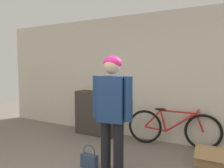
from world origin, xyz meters
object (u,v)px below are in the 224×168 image
at_px(person, 112,106).
at_px(banana, 91,90).
at_px(bicycle, 173,128).
at_px(handbag, 89,160).
at_px(cardboard_box, 214,157).

height_order(person, banana, person).
bearing_deg(banana, person, -48.36).
relative_size(bicycle, banana, 5.46).
height_order(person, bicycle, person).
xyz_separation_m(handbag, cardboard_box, (1.62, 1.01, 0.00)).
relative_size(banana, cardboard_box, 0.59).
relative_size(banana, handbag, 0.89).
relative_size(person, bicycle, 0.97).
height_order(handbag, cardboard_box, handbag).
xyz_separation_m(banana, handbag, (0.98, -1.49, -0.87)).
xyz_separation_m(person, handbag, (-0.46, 0.13, -0.88)).
distance_m(handbag, cardboard_box, 1.91).
height_order(person, handbag, person).
xyz_separation_m(banana, cardboard_box, (2.60, -0.48, -0.87)).
bearing_deg(bicycle, cardboard_box, -42.57).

